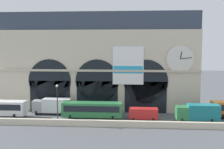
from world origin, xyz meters
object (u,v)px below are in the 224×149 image
Objects in this scene: street_lamp_quayside at (57,99)px; box_truck_east at (198,112)px; van_mideast at (143,113)px; box_truck_midwest at (53,106)px; bus_center at (92,110)px.

box_truck_east is at bearing 7.89° from street_lamp_quayside.
street_lamp_quayside reaches higher than van_mideast.
box_truck_midwest is 17.96m from van_mideast.
bus_center is (8.36, -3.07, 0.08)m from box_truck_midwest.
box_truck_midwest is 7.88m from street_lamp_quayside.
van_mideast is 15.55m from street_lamp_quayside.
van_mideast is at bearing -10.02° from box_truck_midwest.
van_mideast is (17.68, -3.12, -0.45)m from box_truck_midwest.
box_truck_midwest is 1.00× the size of box_truck_east.
bus_center is at bearing 178.96° from box_truck_east.
box_truck_midwest is at bearing 159.83° from bus_center.
van_mideast is at bearing -0.33° from bus_center.
street_lamp_quayside is (-24.45, -3.39, 2.71)m from box_truck_east.
box_truck_midwest reaches higher than van_mideast.
street_lamp_quayside is at bearing -66.87° from box_truck_midwest.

